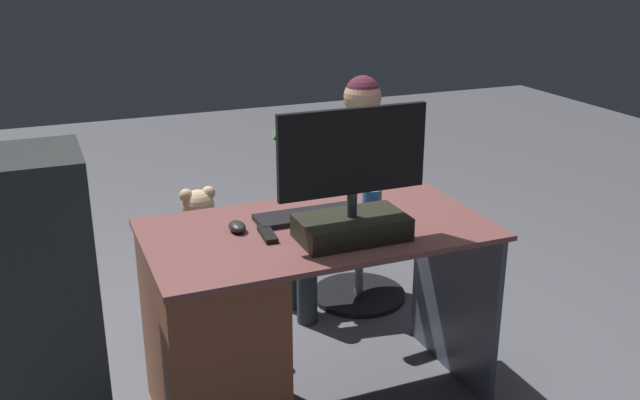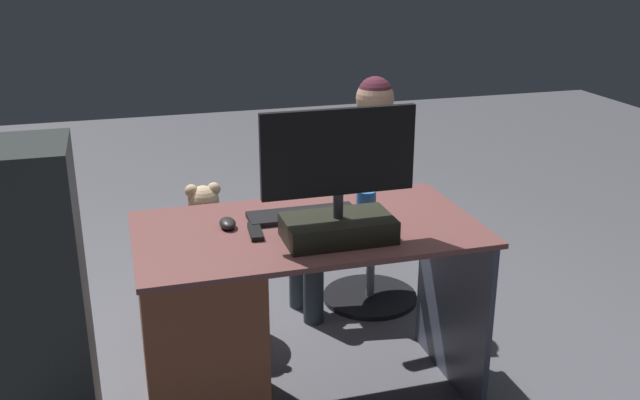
{
  "view_description": "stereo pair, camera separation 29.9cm",
  "coord_description": "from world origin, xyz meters",
  "px_view_note": "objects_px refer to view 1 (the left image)",
  "views": [
    {
      "loc": [
        0.93,
        2.62,
        1.75
      ],
      "look_at": [
        -0.14,
        0.0,
        0.73
      ],
      "focal_mm": 40.45,
      "sensor_mm": 36.0,
      "label": 1
    },
    {
      "loc": [
        0.64,
        2.71,
        1.75
      ],
      "look_at": [
        -0.14,
        0.0,
        0.73
      ],
      "focal_mm": 40.45,
      "sensor_mm": 36.0,
      "label": 2
    }
  ],
  "objects_px": {
    "desk": "(233,329)",
    "tv_remote": "(267,234)",
    "keyboard": "(310,215)",
    "visitor_chair": "(359,253)",
    "office_chair_teddy": "(203,293)",
    "cup": "(372,202)",
    "monitor": "(352,199)",
    "teddy_bear": "(199,225)",
    "computer_mouse": "(237,227)",
    "person": "(347,177)"
  },
  "relations": [
    {
      "from": "desk",
      "to": "tv_remote",
      "type": "bearing_deg",
      "value": 173.08
    },
    {
      "from": "keyboard",
      "to": "visitor_chair",
      "type": "bearing_deg",
      "value": -128.97
    },
    {
      "from": "office_chair_teddy",
      "to": "cup",
      "type": "bearing_deg",
      "value": 133.96
    },
    {
      "from": "monitor",
      "to": "office_chair_teddy",
      "type": "xyz_separation_m",
      "value": [
        0.38,
        -0.76,
        -0.65
      ]
    },
    {
      "from": "keyboard",
      "to": "monitor",
      "type": "bearing_deg",
      "value": 104.52
    },
    {
      "from": "monitor",
      "to": "teddy_bear",
      "type": "xyz_separation_m",
      "value": [
        0.38,
        -0.77,
        -0.33
      ]
    },
    {
      "from": "keyboard",
      "to": "tv_remote",
      "type": "distance_m",
      "value": 0.24
    },
    {
      "from": "monitor",
      "to": "office_chair_teddy",
      "type": "relative_size",
      "value": 1.12
    },
    {
      "from": "cup",
      "to": "office_chair_teddy",
      "type": "bearing_deg",
      "value": -46.04
    },
    {
      "from": "keyboard",
      "to": "visitor_chair",
      "type": "distance_m",
      "value": 0.98
    },
    {
      "from": "desk",
      "to": "monitor",
      "type": "distance_m",
      "value": 0.67
    },
    {
      "from": "computer_mouse",
      "to": "tv_remote",
      "type": "distance_m",
      "value": 0.12
    },
    {
      "from": "computer_mouse",
      "to": "desk",
      "type": "bearing_deg",
      "value": 55.47
    },
    {
      "from": "teddy_bear",
      "to": "visitor_chair",
      "type": "xyz_separation_m",
      "value": [
        -0.84,
        -0.12,
        -0.32
      ]
    },
    {
      "from": "computer_mouse",
      "to": "cup",
      "type": "bearing_deg",
      "value": 176.94
    },
    {
      "from": "tv_remote",
      "to": "office_chair_teddy",
      "type": "relative_size",
      "value": 0.31
    },
    {
      "from": "teddy_bear",
      "to": "computer_mouse",
      "type": "bearing_deg",
      "value": 92.34
    },
    {
      "from": "monitor",
      "to": "person",
      "type": "relative_size",
      "value": 0.47
    },
    {
      "from": "cup",
      "to": "person",
      "type": "relative_size",
      "value": 0.09
    },
    {
      "from": "monitor",
      "to": "keyboard",
      "type": "height_order",
      "value": "monitor"
    },
    {
      "from": "teddy_bear",
      "to": "person",
      "type": "relative_size",
      "value": 0.28
    },
    {
      "from": "computer_mouse",
      "to": "tv_remote",
      "type": "xyz_separation_m",
      "value": [
        -0.09,
        0.09,
        -0.01
      ]
    },
    {
      "from": "cup",
      "to": "visitor_chair",
      "type": "height_order",
      "value": "cup"
    },
    {
      "from": "person",
      "to": "computer_mouse",
      "type": "bearing_deg",
      "value": 41.94
    },
    {
      "from": "teddy_bear",
      "to": "person",
      "type": "distance_m",
      "value": 0.78
    },
    {
      "from": "monitor",
      "to": "tv_remote",
      "type": "distance_m",
      "value": 0.33
    },
    {
      "from": "computer_mouse",
      "to": "teddy_bear",
      "type": "xyz_separation_m",
      "value": [
        0.02,
        -0.56,
        -0.2
      ]
    },
    {
      "from": "computer_mouse",
      "to": "visitor_chair",
      "type": "height_order",
      "value": "computer_mouse"
    },
    {
      "from": "visitor_chair",
      "to": "teddy_bear",
      "type": "bearing_deg",
      "value": 8.26
    },
    {
      "from": "cup",
      "to": "tv_remote",
      "type": "height_order",
      "value": "cup"
    },
    {
      "from": "desk",
      "to": "computer_mouse",
      "type": "height_order",
      "value": "computer_mouse"
    },
    {
      "from": "keyboard",
      "to": "visitor_chair",
      "type": "xyz_separation_m",
      "value": [
        -0.53,
        -0.65,
        -0.51
      ]
    },
    {
      "from": "computer_mouse",
      "to": "keyboard",
      "type": "bearing_deg",
      "value": -174.52
    },
    {
      "from": "keyboard",
      "to": "teddy_bear",
      "type": "bearing_deg",
      "value": -59.01
    },
    {
      "from": "desk",
      "to": "person",
      "type": "height_order",
      "value": "person"
    },
    {
      "from": "tv_remote",
      "to": "office_chair_teddy",
      "type": "distance_m",
      "value": 0.82
    },
    {
      "from": "tv_remote",
      "to": "visitor_chair",
      "type": "relative_size",
      "value": 0.31
    },
    {
      "from": "person",
      "to": "keyboard",
      "type": "bearing_deg",
      "value": 54.97
    },
    {
      "from": "keyboard",
      "to": "cup",
      "type": "relative_size",
      "value": 4.05
    },
    {
      "from": "visitor_chair",
      "to": "person",
      "type": "distance_m",
      "value": 0.43
    },
    {
      "from": "computer_mouse",
      "to": "person",
      "type": "height_order",
      "value": "person"
    },
    {
      "from": "monitor",
      "to": "person",
      "type": "distance_m",
      "value": 0.99
    },
    {
      "from": "desk",
      "to": "teddy_bear",
      "type": "xyz_separation_m",
      "value": [
        -0.03,
        -0.63,
        0.18
      ]
    },
    {
      "from": "cup",
      "to": "visitor_chair",
      "type": "xyz_separation_m",
      "value": [
        -0.29,
        -0.71,
        -0.55
      ]
    },
    {
      "from": "office_chair_teddy",
      "to": "person",
      "type": "relative_size",
      "value": 0.42
    },
    {
      "from": "person",
      "to": "desk",
      "type": "bearing_deg",
      "value": 43.03
    },
    {
      "from": "visitor_chair",
      "to": "tv_remote",
      "type": "bearing_deg",
      "value": 46.28
    },
    {
      "from": "tv_remote",
      "to": "office_chair_teddy",
      "type": "bearing_deg",
      "value": -75.65
    },
    {
      "from": "tv_remote",
      "to": "teddy_bear",
      "type": "xyz_separation_m",
      "value": [
        0.11,
        -0.65,
        -0.19
      ]
    },
    {
      "from": "monitor",
      "to": "teddy_bear",
      "type": "distance_m",
      "value": 0.92
    }
  ]
}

